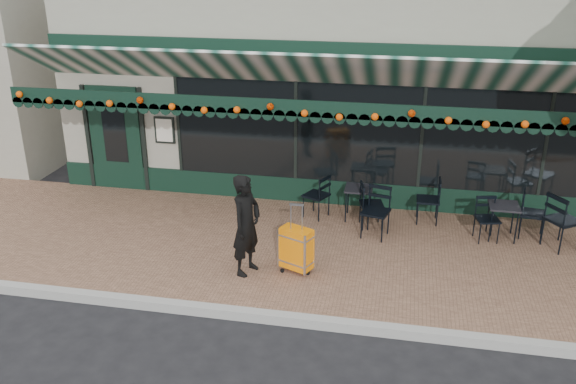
% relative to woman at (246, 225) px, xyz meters
% --- Properties ---
extents(ground, '(80.00, 80.00, 0.00)m').
position_rel_woman_xyz_m(ground, '(1.23, -1.00, -0.97)').
color(ground, black).
rests_on(ground, ground).
extents(sidewalk, '(18.00, 4.00, 0.15)m').
position_rel_woman_xyz_m(sidewalk, '(1.23, 1.00, -0.89)').
color(sidewalk, brown).
rests_on(sidewalk, ground).
extents(curb, '(18.00, 0.16, 0.15)m').
position_rel_woman_xyz_m(curb, '(1.23, -1.08, -0.89)').
color(curb, '#9E9E99').
rests_on(curb, ground).
extents(restaurant_building, '(12.00, 9.60, 4.50)m').
position_rel_woman_xyz_m(restaurant_building, '(1.23, 6.84, 1.31)').
color(restaurant_building, gray).
rests_on(restaurant_building, ground).
extents(woman, '(0.57, 0.69, 1.63)m').
position_rel_woman_xyz_m(woman, '(0.00, 0.00, 0.00)').
color(woman, black).
rests_on(woman, sidewalk).
extents(suitcase, '(0.57, 0.46, 1.15)m').
position_rel_woman_xyz_m(suitcase, '(0.76, 0.18, -0.43)').
color(suitcase, orange).
rests_on(suitcase, sidewalk).
extents(cafe_table_a, '(0.51, 0.51, 0.63)m').
position_rel_woman_xyz_m(cafe_table_a, '(4.10, 2.03, -0.25)').
color(cafe_table_a, black).
rests_on(cafe_table_a, sidewalk).
extents(cafe_table_b, '(0.51, 0.51, 0.63)m').
position_rel_woman_xyz_m(cafe_table_b, '(1.54, 2.37, -0.25)').
color(cafe_table_b, black).
rests_on(cafe_table_b, sidewalk).
extents(chair_a_left, '(0.44, 0.44, 0.87)m').
position_rel_woman_xyz_m(chair_a_left, '(2.82, 2.47, -0.38)').
color(chair_a_left, black).
rests_on(chair_a_left, sidewalk).
extents(chair_a_right, '(0.51, 0.51, 0.88)m').
position_rel_woman_xyz_m(chair_a_right, '(4.63, 2.18, -0.38)').
color(chair_a_right, black).
rests_on(chair_a_right, sidewalk).
extents(chair_a_front, '(0.47, 0.47, 0.79)m').
position_rel_woman_xyz_m(chair_a_front, '(3.83, 1.89, -0.42)').
color(chair_a_front, black).
rests_on(chair_a_front, sidewalk).
extents(chair_a_extra, '(0.70, 0.70, 1.01)m').
position_rel_woman_xyz_m(chair_a_extra, '(5.05, 1.83, -0.31)').
color(chair_a_extra, black).
rests_on(chair_a_extra, sidewalk).
extents(chair_b_left, '(0.57, 0.57, 0.85)m').
position_rel_woman_xyz_m(chair_b_left, '(0.75, 2.31, -0.39)').
color(chair_b_left, black).
rests_on(chair_b_left, sidewalk).
extents(chair_b_right, '(0.52, 0.52, 0.86)m').
position_rel_woman_xyz_m(chair_b_right, '(1.81, 2.06, -0.39)').
color(chair_b_right, black).
rests_on(chair_b_right, sidewalk).
extents(chair_b_front, '(0.56, 0.56, 0.92)m').
position_rel_woman_xyz_m(chair_b_front, '(1.91, 1.66, -0.35)').
color(chair_b_front, black).
rests_on(chair_b_front, sidewalk).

